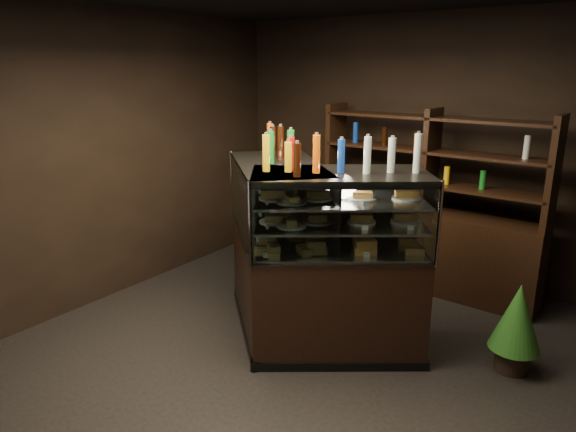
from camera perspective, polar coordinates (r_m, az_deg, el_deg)
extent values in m
plane|color=black|center=(4.56, 2.35, -15.65)|extent=(5.00, 5.00, 0.00)
cube|color=black|center=(6.20, 15.24, 7.22)|extent=(5.00, 0.02, 3.00)
cube|color=black|center=(5.70, -19.21, 6.14)|extent=(0.02, 5.00, 3.00)
cube|color=black|center=(4.51, 5.47, -9.32)|extent=(1.58, 1.41, 0.93)
cube|color=black|center=(4.71, 5.33, -14.01)|extent=(1.63, 1.45, 0.08)
cube|color=black|center=(4.16, 5.88, 4.45)|extent=(1.58, 1.41, 0.06)
cube|color=silver|center=(4.33, 5.64, -3.60)|extent=(1.50, 1.33, 0.02)
cube|color=silver|center=(4.26, 5.72, -0.82)|extent=(1.50, 1.33, 0.02)
cube|color=silver|center=(4.21, 5.80, 1.76)|extent=(1.50, 1.33, 0.02)
cube|color=white|center=(3.88, 6.32, -0.99)|extent=(1.17, 0.84, 0.66)
cylinder|color=silver|center=(4.04, 16.42, -0.90)|extent=(0.03, 0.03, 0.68)
cylinder|color=silver|center=(3.88, -4.26, -0.97)|extent=(0.03, 0.03, 0.68)
cube|color=black|center=(4.87, -0.93, -7.28)|extent=(1.53, 1.50, 0.93)
cube|color=black|center=(5.05, -0.91, -11.73)|extent=(1.58, 1.55, 0.08)
cube|color=black|center=(4.54, -0.99, 5.52)|extent=(1.53, 1.50, 0.06)
cube|color=silver|center=(4.70, -0.96, -1.93)|extent=(1.45, 1.42, 0.02)
cube|color=silver|center=(4.64, -0.97, 0.65)|extent=(1.45, 1.42, 0.02)
cube|color=silver|center=(4.59, -0.98, 3.04)|extent=(1.45, 1.42, 0.02)
cube|color=white|center=(4.56, -5.52, 1.62)|extent=(1.04, 0.99, 0.66)
cylinder|color=silver|center=(3.88, -4.26, -0.97)|extent=(0.03, 0.03, 0.68)
cylinder|color=silver|center=(5.25, -6.24, 3.54)|extent=(0.03, 0.03, 0.68)
cube|color=gold|center=(4.26, -2.36, -3.32)|extent=(0.20, 0.18, 0.06)
cube|color=gold|center=(4.27, 3.03, -3.31)|extent=(0.20, 0.18, 0.06)
cube|color=gold|center=(4.31, 8.35, -3.26)|extent=(0.20, 0.18, 0.06)
cube|color=gold|center=(4.39, 13.53, -3.20)|extent=(0.20, 0.18, 0.06)
cylinder|color=white|center=(4.23, -1.60, -0.61)|extent=(0.24, 0.24, 0.02)
cube|color=gold|center=(4.22, -1.61, -0.16)|extent=(0.19, 0.17, 0.05)
cylinder|color=white|center=(4.24, 3.30, -0.60)|extent=(0.24, 0.24, 0.02)
cube|color=gold|center=(4.23, 3.30, -0.16)|extent=(0.19, 0.17, 0.05)
cylinder|color=white|center=(4.28, 8.14, -0.59)|extent=(0.24, 0.24, 0.02)
cube|color=gold|center=(4.27, 8.16, -0.15)|extent=(0.19, 0.17, 0.05)
cylinder|color=white|center=(4.35, 12.87, -0.57)|extent=(0.24, 0.24, 0.02)
cube|color=gold|center=(4.34, 12.89, -0.13)|extent=(0.19, 0.17, 0.05)
cylinder|color=white|center=(4.18, -1.62, 1.99)|extent=(0.24, 0.24, 0.02)
cube|color=gold|center=(4.17, -1.63, 2.44)|extent=(0.19, 0.17, 0.05)
cylinder|color=white|center=(4.19, 3.34, 1.99)|extent=(0.24, 0.24, 0.02)
cube|color=gold|center=(4.18, 3.35, 2.45)|extent=(0.19, 0.17, 0.05)
cylinder|color=white|center=(4.23, 8.25, 1.98)|extent=(0.24, 0.24, 0.02)
cube|color=gold|center=(4.22, 8.26, 2.44)|extent=(0.19, 0.17, 0.05)
cylinder|color=white|center=(4.30, 13.03, 1.96)|extent=(0.24, 0.24, 0.02)
cube|color=gold|center=(4.29, 13.06, 2.40)|extent=(0.19, 0.17, 0.05)
cube|color=gold|center=(5.25, -2.53, 0.44)|extent=(0.19, 0.19, 0.06)
cube|color=gold|center=(4.87, -1.80, -0.82)|extent=(0.19, 0.19, 0.06)
cube|color=gold|center=(4.49, -0.94, -2.28)|extent=(0.19, 0.19, 0.06)
cube|color=gold|center=(4.12, 0.07, -4.00)|extent=(0.19, 0.19, 0.06)
cylinder|color=white|center=(5.15, -2.07, 2.42)|extent=(0.24, 0.24, 0.02)
cube|color=gold|center=(5.14, -2.07, 2.80)|extent=(0.18, 0.18, 0.05)
cylinder|color=white|center=(4.80, -1.36, 1.42)|extent=(0.24, 0.24, 0.02)
cube|color=gold|center=(4.79, -1.37, 1.82)|extent=(0.18, 0.18, 0.05)
cylinder|color=white|center=(4.46, -0.55, 0.26)|extent=(0.24, 0.24, 0.02)
cube|color=gold|center=(4.45, -0.55, 0.69)|extent=(0.18, 0.18, 0.05)
cylinder|color=white|center=(4.12, 0.40, -1.09)|extent=(0.24, 0.24, 0.02)
cube|color=gold|center=(4.11, 0.40, -0.63)|extent=(0.18, 0.18, 0.05)
cylinder|color=white|center=(5.11, -2.09, 4.58)|extent=(0.24, 0.24, 0.02)
cube|color=gold|center=(5.10, -2.10, 4.96)|extent=(0.18, 0.18, 0.05)
cylinder|color=white|center=(4.76, -1.38, 3.73)|extent=(0.24, 0.24, 0.02)
cube|color=gold|center=(4.75, -1.38, 4.13)|extent=(0.18, 0.18, 0.05)
cylinder|color=white|center=(4.41, -0.56, 2.73)|extent=(0.24, 0.24, 0.02)
cube|color=gold|center=(4.40, -0.56, 3.17)|extent=(0.18, 0.18, 0.05)
cylinder|color=white|center=(4.06, 0.41, 1.57)|extent=(0.24, 0.24, 0.02)
cube|color=gold|center=(4.06, 0.41, 2.05)|extent=(0.18, 0.18, 0.05)
cylinder|color=yellow|center=(4.11, -2.46, 6.78)|extent=(0.06, 0.06, 0.28)
cylinder|color=silver|center=(4.09, -2.49, 8.85)|extent=(0.03, 0.03, 0.02)
cylinder|color=#B20C0A|center=(4.11, 0.35, 6.79)|extent=(0.06, 0.06, 0.28)
cylinder|color=silver|center=(4.09, 0.35, 8.86)|extent=(0.03, 0.03, 0.02)
cylinder|color=#D8590A|center=(4.12, 3.15, 6.78)|extent=(0.06, 0.06, 0.28)
cylinder|color=silver|center=(4.09, 3.19, 8.85)|extent=(0.03, 0.03, 0.02)
cylinder|color=#0F38B2|center=(4.13, 5.94, 6.76)|extent=(0.06, 0.06, 0.28)
cylinder|color=silver|center=(4.11, 6.00, 8.82)|extent=(0.03, 0.03, 0.02)
cylinder|color=black|center=(4.16, 8.70, 6.72)|extent=(0.06, 0.06, 0.28)
cylinder|color=silver|center=(4.14, 8.79, 8.77)|extent=(0.03, 0.03, 0.02)
cylinder|color=silver|center=(4.20, 11.42, 6.67)|extent=(0.06, 0.06, 0.28)
cylinder|color=silver|center=(4.17, 11.54, 8.70)|extent=(0.03, 0.03, 0.02)
cylinder|color=#147223|center=(4.24, 14.09, 6.60)|extent=(0.06, 0.06, 0.28)
cylinder|color=silver|center=(4.22, 14.23, 8.61)|extent=(0.03, 0.03, 0.02)
cylinder|color=yellow|center=(5.10, -2.24, 8.61)|extent=(0.06, 0.06, 0.28)
cylinder|color=silver|center=(5.08, -2.26, 10.29)|extent=(0.03, 0.03, 0.02)
cylinder|color=#B20C0A|center=(4.91, -1.86, 8.31)|extent=(0.06, 0.06, 0.28)
cylinder|color=silver|center=(4.89, -1.87, 10.05)|extent=(0.03, 0.03, 0.02)
cylinder|color=#D8590A|center=(4.71, -1.45, 7.99)|extent=(0.06, 0.06, 0.28)
cylinder|color=silver|center=(4.69, -1.46, 9.80)|extent=(0.03, 0.03, 0.02)
cylinder|color=#0F38B2|center=(4.52, -1.00, 7.64)|extent=(0.06, 0.06, 0.28)
cylinder|color=silver|center=(4.50, -1.01, 9.53)|extent=(0.03, 0.03, 0.02)
cylinder|color=black|center=(4.32, -0.52, 7.25)|extent=(0.06, 0.06, 0.28)
cylinder|color=silver|center=(4.30, -0.52, 9.23)|extent=(0.03, 0.03, 0.02)
cylinder|color=silver|center=(4.13, 0.01, 6.83)|extent=(0.06, 0.06, 0.28)
cylinder|color=silver|center=(4.11, 0.01, 8.90)|extent=(0.03, 0.03, 0.02)
cylinder|color=#147223|center=(3.93, 0.59, 6.37)|extent=(0.06, 0.06, 0.28)
cylinder|color=silver|center=(3.91, 0.59, 8.53)|extent=(0.03, 0.03, 0.02)
cylinder|color=black|center=(4.75, 23.61, -14.32)|extent=(0.27, 0.27, 0.20)
cone|color=#1A5317|center=(4.58, 24.15, -10.18)|extent=(0.40, 0.40, 0.56)
cone|color=#1A5317|center=(4.50, 24.42, -8.06)|extent=(0.31, 0.31, 0.39)
cube|color=black|center=(5.97, 14.86, -3.50)|extent=(2.49, 0.54, 0.90)
cube|color=black|center=(6.27, 5.33, 7.34)|extent=(0.08, 0.38, 1.10)
cube|color=black|center=(5.72, 15.58, 5.97)|extent=(0.08, 0.38, 1.10)
cube|color=black|center=(5.39, 27.45, 4.14)|extent=(0.08, 0.38, 1.10)
cube|color=black|center=(5.77, 15.39, 3.53)|extent=(2.44, 0.50, 0.03)
cube|color=black|center=(5.71, 15.65, 6.96)|extent=(2.44, 0.50, 0.03)
cube|color=black|center=(5.67, 15.92, 10.45)|extent=(2.44, 0.50, 0.03)
cylinder|color=yellow|center=(6.16, 7.40, 5.93)|extent=(0.06, 0.06, 0.22)
cylinder|color=#B20C0A|center=(5.98, 10.50, 5.49)|extent=(0.06, 0.06, 0.22)
cylinder|color=#D8590A|center=(5.82, 13.78, 5.01)|extent=(0.06, 0.06, 0.22)
cylinder|color=#0F38B2|center=(5.68, 17.23, 4.48)|extent=(0.06, 0.06, 0.22)
cylinder|color=black|center=(5.56, 20.83, 3.91)|extent=(0.06, 0.06, 0.22)
cylinder|color=silver|center=(5.47, 24.57, 3.30)|extent=(0.06, 0.06, 0.22)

